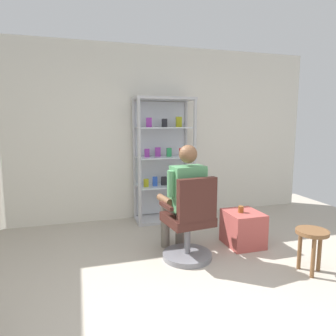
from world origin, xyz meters
The scene contains 7 objects.
back_wall centered at (0.00, 3.00, 1.35)m, with size 6.00×0.10×2.70m, color silver.
display_cabinet_main centered at (0.40, 2.76, 0.96)m, with size 0.90×0.45×1.90m.
office_chair centered at (0.28, 1.25, 0.39)m, with size 0.59×0.56×0.96m.
seated_shopkeeper centered at (0.26, 1.42, 0.71)m, with size 0.52×0.60×1.29m.
storage_crate centered at (1.07, 1.46, 0.21)m, with size 0.42×0.47×0.43m, color #B24C47.
tea_glass centered at (1.03, 1.45, 0.47)m, with size 0.07×0.07×0.08m, color brown.
wooden_stool centered at (1.37, 0.64, 0.36)m, with size 0.32×0.32×0.45m.
Camera 1 is at (-0.86, -1.75, 1.53)m, focal length 32.35 mm.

